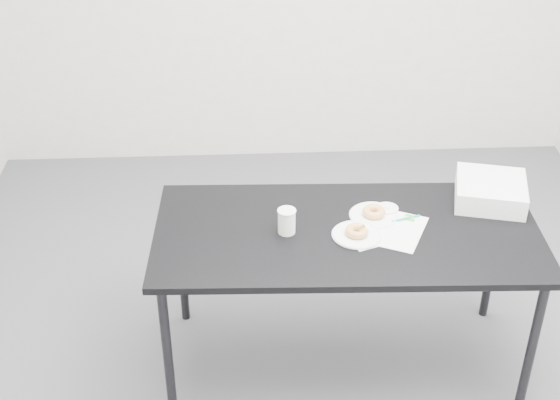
{
  "coord_description": "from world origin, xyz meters",
  "views": [
    {
      "loc": [
        -0.3,
        -2.99,
        2.73
      ],
      "look_at": [
        -0.14,
        0.02,
        0.84
      ],
      "focal_mm": 50.0,
      "sensor_mm": 36.0,
      "label": 1
    }
  ],
  "objects_px": {
    "table": "(347,241)",
    "coffee_cup": "(287,221)",
    "plate_near": "(357,235)",
    "donut_far": "(374,212)",
    "scorecard": "(395,230)",
    "donut_near": "(357,231)",
    "plate_far": "(374,215)",
    "bakery_box": "(490,191)",
    "pen": "(406,218)"
  },
  "relations": [
    {
      "from": "plate_far",
      "to": "donut_far",
      "type": "relative_size",
      "value": 2.13
    },
    {
      "from": "table",
      "to": "scorecard",
      "type": "xyz_separation_m",
      "value": [
        0.21,
        -0.01,
        0.06
      ]
    },
    {
      "from": "donut_near",
      "to": "bakery_box",
      "type": "bearing_deg",
      "value": 21.18
    },
    {
      "from": "pen",
      "to": "coffee_cup",
      "type": "height_order",
      "value": "coffee_cup"
    },
    {
      "from": "plate_far",
      "to": "donut_far",
      "type": "bearing_deg",
      "value": 0.0
    },
    {
      "from": "table",
      "to": "bakery_box",
      "type": "relative_size",
      "value": 5.5
    },
    {
      "from": "donut_near",
      "to": "plate_far",
      "type": "relative_size",
      "value": 0.46
    },
    {
      "from": "table",
      "to": "coffee_cup",
      "type": "distance_m",
      "value": 0.29
    },
    {
      "from": "pen",
      "to": "bakery_box",
      "type": "relative_size",
      "value": 0.44
    },
    {
      "from": "table",
      "to": "bakery_box",
      "type": "bearing_deg",
      "value": 18.71
    },
    {
      "from": "scorecard",
      "to": "donut_near",
      "type": "height_order",
      "value": "donut_near"
    },
    {
      "from": "plate_far",
      "to": "pen",
      "type": "bearing_deg",
      "value": -15.33
    },
    {
      "from": "pen",
      "to": "plate_near",
      "type": "height_order",
      "value": "pen"
    },
    {
      "from": "coffee_cup",
      "to": "donut_near",
      "type": "bearing_deg",
      "value": -8.49
    },
    {
      "from": "plate_near",
      "to": "bakery_box",
      "type": "relative_size",
      "value": 0.7
    },
    {
      "from": "table",
      "to": "donut_far",
      "type": "bearing_deg",
      "value": 40.72
    },
    {
      "from": "scorecard",
      "to": "donut_far",
      "type": "bearing_deg",
      "value": 149.02
    },
    {
      "from": "donut_far",
      "to": "bakery_box",
      "type": "relative_size",
      "value": 0.33
    },
    {
      "from": "table",
      "to": "plate_far",
      "type": "distance_m",
      "value": 0.18
    },
    {
      "from": "table",
      "to": "donut_near",
      "type": "xyz_separation_m",
      "value": [
        0.04,
        -0.05,
        0.09
      ]
    },
    {
      "from": "donut_near",
      "to": "table",
      "type": "bearing_deg",
      "value": 126.95
    },
    {
      "from": "table",
      "to": "pen",
      "type": "bearing_deg",
      "value": 16.06
    },
    {
      "from": "table",
      "to": "pen",
      "type": "relative_size",
      "value": 12.49
    },
    {
      "from": "coffee_cup",
      "to": "bakery_box",
      "type": "xyz_separation_m",
      "value": [
        0.97,
        0.21,
        -0.01
      ]
    },
    {
      "from": "scorecard",
      "to": "donut_near",
      "type": "bearing_deg",
      "value": -142.67
    },
    {
      "from": "pen",
      "to": "plate_far",
      "type": "relative_size",
      "value": 0.62
    },
    {
      "from": "pen",
      "to": "bakery_box",
      "type": "distance_m",
      "value": 0.45
    },
    {
      "from": "table",
      "to": "coffee_cup",
      "type": "height_order",
      "value": "coffee_cup"
    },
    {
      "from": "coffee_cup",
      "to": "plate_near",
      "type": "bearing_deg",
      "value": -8.49
    },
    {
      "from": "table",
      "to": "bakery_box",
      "type": "xyz_separation_m",
      "value": [
        0.7,
        0.21,
        0.11
      ]
    },
    {
      "from": "coffee_cup",
      "to": "bakery_box",
      "type": "relative_size",
      "value": 0.37
    },
    {
      "from": "plate_near",
      "to": "donut_far",
      "type": "relative_size",
      "value": 2.1
    },
    {
      "from": "plate_near",
      "to": "plate_far",
      "type": "distance_m",
      "value": 0.18
    },
    {
      "from": "scorecard",
      "to": "coffee_cup",
      "type": "height_order",
      "value": "coffee_cup"
    },
    {
      "from": "donut_near",
      "to": "coffee_cup",
      "type": "height_order",
      "value": "coffee_cup"
    },
    {
      "from": "scorecard",
      "to": "donut_near",
      "type": "distance_m",
      "value": 0.18
    },
    {
      "from": "coffee_cup",
      "to": "table",
      "type": "bearing_deg",
      "value": 0.22
    },
    {
      "from": "pen",
      "to": "donut_far",
      "type": "relative_size",
      "value": 1.33
    },
    {
      "from": "scorecard",
      "to": "bakery_box",
      "type": "height_order",
      "value": "bakery_box"
    },
    {
      "from": "pen",
      "to": "bakery_box",
      "type": "height_order",
      "value": "bakery_box"
    },
    {
      "from": "table",
      "to": "pen",
      "type": "height_order",
      "value": "pen"
    },
    {
      "from": "scorecard",
      "to": "bakery_box",
      "type": "relative_size",
      "value": 0.95
    },
    {
      "from": "plate_far",
      "to": "coffee_cup",
      "type": "bearing_deg",
      "value": -164.98
    },
    {
      "from": "plate_far",
      "to": "bakery_box",
      "type": "relative_size",
      "value": 0.71
    },
    {
      "from": "bakery_box",
      "to": "donut_far",
      "type": "bearing_deg",
      "value": -155.41
    },
    {
      "from": "table",
      "to": "scorecard",
      "type": "height_order",
      "value": "scorecard"
    },
    {
      "from": "table",
      "to": "plate_near",
      "type": "xyz_separation_m",
      "value": [
        0.04,
        -0.05,
        0.07
      ]
    },
    {
      "from": "pen",
      "to": "donut_near",
      "type": "xyz_separation_m",
      "value": [
        -0.24,
        -0.12,
        0.02
      ]
    },
    {
      "from": "table",
      "to": "donut_near",
      "type": "bearing_deg",
      "value": -51.1
    },
    {
      "from": "donut_near",
      "to": "bakery_box",
      "type": "relative_size",
      "value": 0.33
    }
  ]
}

